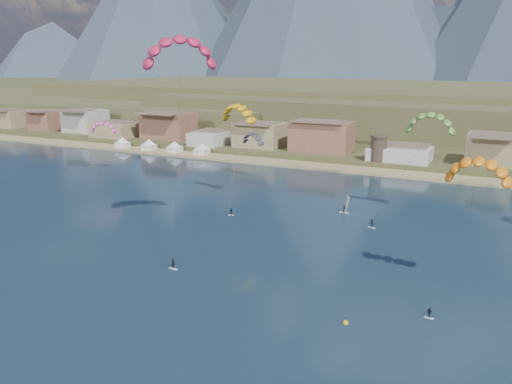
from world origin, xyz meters
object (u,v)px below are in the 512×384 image
Objects in this scene: kitesurfer_yellow at (238,111)px; buoy at (346,323)px; watchtower at (378,148)px; kitesurfer_green at (430,121)px; kitesurfer_red at (180,47)px; kitesurfer_orange at (479,166)px; windsurfer at (345,208)px.

kitesurfer_yellow is 33.42× the size of buoy.
buoy is (20.07, -105.96, -6.23)m from watchtower.
watchtower is at bearing 100.72° from buoy.
kitesurfer_green is at bearing -67.04° from watchtower.
buoy is (37.23, -17.81, -36.61)m from kitesurfer_red.
kitesurfer_orange reaches higher than buoy.
kitesurfer_yellow is 34.71m from windsurfer.
kitesurfer_yellow is 6.37× the size of windsurfer.
buoy is at bearing -79.28° from watchtower.
windsurfer is 52.42m from buoy.
watchtower is at bearing 110.70° from kitesurfer_orange.
kitesurfer_orange is 0.88× the size of kitesurfer_green.
kitesurfer_orange is at bearing -1.59° from kitesurfer_red.
kitesurfer_red reaches higher than watchtower.
kitesurfer_orange is 39.43m from kitesurfer_green.
kitesurfer_green is at bearing 107.45° from kitesurfer_orange.
kitesurfer_red reaches higher than buoy.
kitesurfer_orange is (33.84, -89.57, 13.50)m from watchtower.
kitesurfer_yellow is at bearing 149.39° from kitesurfer_orange.
windsurfer is (22.39, 32.45, -35.44)m from kitesurfer_red.
kitesurfer_red reaches higher than windsurfer.
kitesurfer_green reaches higher than buoy.
kitesurfer_green is (39.20, 36.15, -14.84)m from kitesurfer_red.
kitesurfer_green is at bearing 12.39° from windsurfer.
buoy is (-13.77, -16.39, -19.74)m from kitesurfer_orange.
kitesurfer_green is (22.03, -52.01, 15.53)m from watchtower.
watchtower is 0.37× the size of kitesurfer_orange.
buoy is (-1.96, -53.96, -21.77)m from kitesurfer_green.
kitesurfer_green reaches higher than kitesurfer_orange.
kitesurfer_green is at bearing 42.68° from kitesurfer_red.
kitesurfer_red is 51.31× the size of buoy.
kitesurfer_green is at bearing 5.70° from kitesurfer_yellow.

